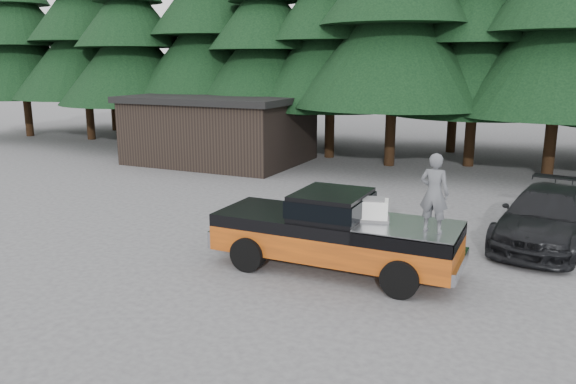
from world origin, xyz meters
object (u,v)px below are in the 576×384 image
at_px(pickup_truck, 335,243).
at_px(man_on_bed, 434,193).
at_px(utility_building, 220,128).
at_px(air_compressor, 373,210).
at_px(parked_car, 547,217).

relative_size(pickup_truck, man_on_bed, 3.48).
xyz_separation_m(pickup_truck, utility_building, (-10.52, 11.79, 1.00)).
height_order(air_compressor, man_on_bed, man_on_bed).
distance_m(pickup_truck, parked_car, 6.31).
distance_m(pickup_truck, air_compressor, 1.27).
relative_size(air_compressor, parked_car, 0.13).
bearing_deg(pickup_truck, parked_car, 43.41).
bearing_deg(air_compressor, utility_building, 120.27).
bearing_deg(parked_car, man_on_bed, -106.91).
height_order(parked_car, utility_building, utility_building).
height_order(man_on_bed, parked_car, man_on_bed).
height_order(air_compressor, utility_building, utility_building).
distance_m(pickup_truck, utility_building, 15.83).
xyz_separation_m(air_compressor, utility_building, (-11.42, 11.69, 0.11)).
height_order(air_compressor, parked_car, air_compressor).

